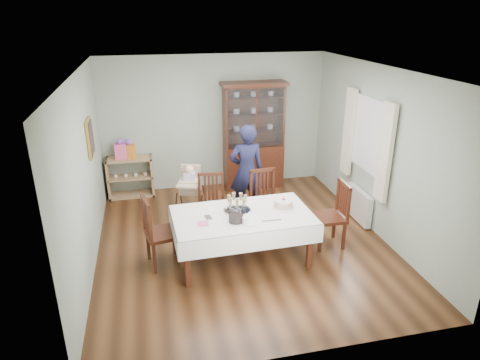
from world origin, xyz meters
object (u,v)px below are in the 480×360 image
object	(u,v)px
chair_end_right	(329,227)
dining_table	(242,237)
chair_end_left	(163,244)
birthday_cake	(284,204)
champagne_tray	(237,207)
sideboard	(130,177)
chair_far_right	(265,213)
high_chair	(191,200)
gift_bag_orange	(129,150)
woman	(246,171)
china_cabinet	(253,134)
gift_bag_pink	(120,150)
chair_far_left	(212,216)

from	to	relation	value
chair_end_right	dining_table	bearing A→B (deg)	-82.22
chair_end_left	birthday_cake	world-z (taller)	chair_end_left
champagne_tray	dining_table	bearing A→B (deg)	-66.90
champagne_tray	sideboard	bearing A→B (deg)	120.39
chair_far_right	chair_end_right	world-z (taller)	chair_end_right
chair_end_right	high_chair	distance (m)	2.41
gift_bag_orange	champagne_tray	bearing A→B (deg)	-59.90
woman	high_chair	distance (m)	1.09
chair_end_right	gift_bag_orange	xyz separation A→B (m)	(-3.03, 2.64, 0.66)
dining_table	gift_bag_orange	bearing A→B (deg)	119.82
chair_end_right	china_cabinet	bearing A→B (deg)	-166.35
birthday_cake	gift_bag_pink	size ratio (longest dim) A/B	0.79
chair_end_left	woman	xyz separation A→B (m)	(1.56, 1.30, 0.53)
china_cabinet	chair_far_left	world-z (taller)	china_cabinet
woman	champagne_tray	xyz separation A→B (m)	(-0.46, -1.36, -0.01)
woman	gift_bag_orange	size ratio (longest dim) A/B	4.36
chair_far_left	chair_far_right	distance (m)	0.90
chair_far_right	champagne_tray	xyz separation A→B (m)	(-0.65, -0.74, 0.53)
sideboard	champagne_tray	size ratio (longest dim) A/B	2.25
chair_end_left	birthday_cake	size ratio (longest dim) A/B	3.34
gift_bag_pink	gift_bag_orange	size ratio (longest dim) A/B	1.05
chair_far_right	birthday_cake	bearing A→B (deg)	-90.96
sideboard	gift_bag_pink	distance (m)	0.60
chair_far_right	gift_bag_pink	bearing A→B (deg)	136.20
chair_end_right	chair_far_right	bearing A→B (deg)	-128.51
chair_far_left	gift_bag_pink	world-z (taller)	gift_bag_pink
china_cabinet	birthday_cake	size ratio (longest dim) A/B	6.80
chair_far_left	gift_bag_pink	xyz separation A→B (m)	(-1.46, 1.84, 0.68)
champagne_tray	chair_end_right	bearing A→B (deg)	1.36
chair_end_left	high_chair	world-z (taller)	chair_end_left
chair_far_right	gift_bag_pink	xyz separation A→B (m)	(-2.36, 1.93, 0.68)
gift_bag_pink	sideboard	bearing A→B (deg)	8.35
champagne_tray	chair_far_right	bearing A→B (deg)	48.87
sideboard	gift_bag_pink	xyz separation A→B (m)	(-0.14, -0.02, 0.58)
china_cabinet	high_chair	world-z (taller)	china_cabinet
gift_bag_orange	china_cabinet	bearing A→B (deg)	-0.04
birthday_cake	chair_end_left	bearing A→B (deg)	177.51
chair_end_right	high_chair	world-z (taller)	chair_end_right
sideboard	champagne_tray	distance (m)	3.15
dining_table	high_chair	bearing A→B (deg)	112.14
chair_end_right	sideboard	bearing A→B (deg)	-129.35
china_cabinet	gift_bag_pink	distance (m)	2.64
chair_end_right	birthday_cake	world-z (taller)	chair_end_right
birthday_cake	gift_bag_pink	xyz separation A→B (m)	(-2.41, 2.70, 0.16)
high_chair	gift_bag_orange	distance (m)	1.77
china_cabinet	chair_far_right	size ratio (longest dim) A/B	2.12
high_chair	gift_bag_pink	size ratio (longest dim) A/B	2.55
dining_table	gift_bag_pink	bearing A→B (deg)	122.32
gift_bag_pink	chair_far_left	bearing A→B (deg)	-51.53
high_chair	gift_bag_pink	bearing A→B (deg)	148.89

